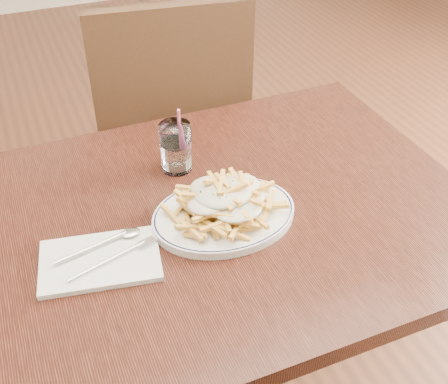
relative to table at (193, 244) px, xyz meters
name	(u,v)px	position (x,y,z in m)	size (l,w,h in m)	color
table	(193,244)	(0.00, 0.00, 0.00)	(1.20, 0.80, 0.75)	black
chair_far	(170,125)	(0.16, 0.66, -0.11)	(0.51, 0.51, 0.99)	#301D10
fries_plate	(224,215)	(0.06, -0.03, 0.09)	(0.32, 0.28, 0.02)	silver
loaded_fries	(224,197)	(0.06, -0.03, 0.14)	(0.27, 0.24, 0.07)	gold
napkin	(100,260)	(-0.20, -0.06, 0.08)	(0.22, 0.14, 0.01)	silver
cutlery	(99,255)	(-0.20, -0.06, 0.09)	(0.20, 0.12, 0.01)	silver
water_glass	(176,150)	(0.03, 0.17, 0.13)	(0.07, 0.07, 0.16)	white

